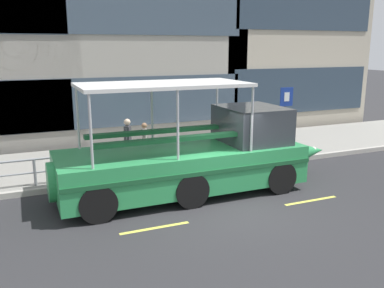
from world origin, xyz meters
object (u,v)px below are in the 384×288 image
(parking_sign, at_px, (286,108))
(duck_tour_boat, at_px, (198,157))
(pedestrian_mid_right, at_px, (128,138))
(pedestrian_near_bow, at_px, (238,126))
(pedestrian_mid_left, at_px, (145,139))

(parking_sign, height_order, duck_tour_boat, duck_tour_boat)
(parking_sign, relative_size, pedestrian_mid_right, 1.53)
(parking_sign, distance_m, duck_tour_boat, 5.78)
(pedestrian_mid_right, bearing_deg, pedestrian_near_bow, 4.23)
(parking_sign, height_order, pedestrian_mid_right, parking_sign)
(pedestrian_near_bow, bearing_deg, duck_tour_boat, -134.27)
(parking_sign, distance_m, pedestrian_near_bow, 2.05)
(parking_sign, height_order, pedestrian_near_bow, parking_sign)
(parking_sign, xyz_separation_m, duck_tour_boat, (-5.06, -2.64, -0.88))
(duck_tour_boat, relative_size, pedestrian_mid_right, 5.36)
(duck_tour_boat, distance_m, pedestrian_near_bow, 4.74)
(pedestrian_mid_right, bearing_deg, parking_sign, -3.53)
(pedestrian_mid_right, bearing_deg, duck_tour_boat, -64.80)
(duck_tour_boat, xyz_separation_m, pedestrian_mid_right, (-1.43, 3.04, 0.13))
(pedestrian_near_bow, bearing_deg, pedestrian_mid_left, -176.45)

